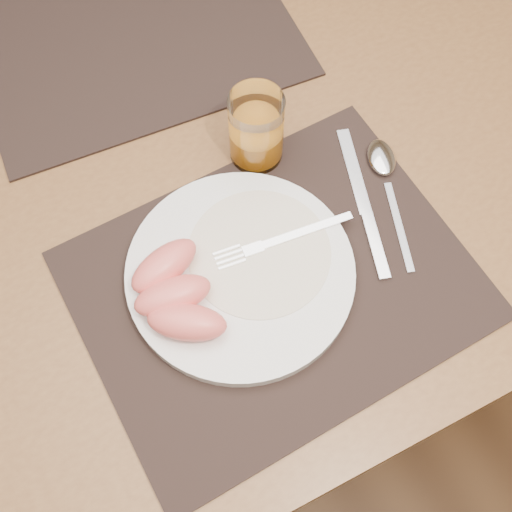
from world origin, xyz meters
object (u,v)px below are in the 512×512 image
at_px(placemat_near, 275,284).
at_px(fork, 272,243).
at_px(spoon, 384,167).
at_px(knife, 366,214).
at_px(placemat_far, 133,35).
at_px(juice_glass, 256,132).
at_px(table, 200,183).
at_px(plate, 240,273).

xyz_separation_m(placemat_near, fork, (0.02, 0.04, 0.02)).
bearing_deg(spoon, knife, -138.87).
bearing_deg(placemat_near, placemat_far, 90.40).
distance_m(spoon, juice_glass, 0.17).
distance_m(table, placemat_near, 0.24).
bearing_deg(plate, juice_glass, 57.19).
xyz_separation_m(table, fork, (0.02, -0.18, 0.11)).
bearing_deg(spoon, plate, -167.48).
height_order(placemat_near, knife, knife).
xyz_separation_m(table, knife, (0.15, -0.19, 0.09)).
height_order(plate, knife, plate).
xyz_separation_m(plate, knife, (0.18, 0.00, -0.01)).
relative_size(table, spoon, 7.45).
distance_m(placemat_near, knife, 0.15).
xyz_separation_m(placemat_far, spoon, (0.20, -0.36, 0.01)).
height_order(table, spoon, spoon).
bearing_deg(fork, placemat_far, 92.98).
bearing_deg(plate, fork, 15.83).
xyz_separation_m(spoon, juice_glass, (-0.13, 0.10, 0.04)).
relative_size(placemat_near, juice_glass, 4.33).
xyz_separation_m(table, juice_glass, (0.07, -0.04, 0.13)).
height_order(table, placemat_near, placemat_near).
bearing_deg(placemat_far, plate, -93.95).
bearing_deg(spoon, placemat_near, -158.26).
distance_m(table, placemat_far, 0.24).
bearing_deg(table, placemat_near, -88.81).
bearing_deg(fork, spoon, 11.60).
xyz_separation_m(knife, juice_glass, (-0.08, 0.14, 0.04)).
bearing_deg(placemat_near, spoon, 21.74).
xyz_separation_m(table, placemat_near, (0.00, -0.22, 0.09)).
distance_m(placemat_far, plate, 0.41).
bearing_deg(juice_glass, placemat_far, 104.25).
height_order(placemat_far, juice_glass, juice_glass).
bearing_deg(placemat_near, juice_glass, 70.04).
height_order(placemat_near, juice_glass, juice_glass).
bearing_deg(knife, placemat_far, 109.88).
height_order(table, plate, plate).
relative_size(placemat_near, knife, 2.09).
relative_size(table, placemat_near, 3.11).
bearing_deg(placemat_near, fork, 67.22).
bearing_deg(spoon, table, 145.24).
relative_size(placemat_far, spoon, 2.39).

